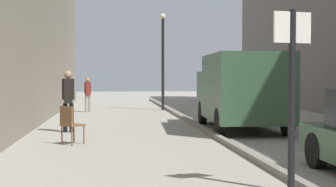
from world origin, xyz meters
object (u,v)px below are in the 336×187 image
at_px(street_sign_post, 292,84).
at_px(pedestrian_far_crossing, 88,92).
at_px(cafe_chair_near_window, 70,122).
at_px(delivery_van, 241,89).
at_px(pedestrian_main_foreground, 68,97).
at_px(lamp_post, 163,55).

bearing_deg(street_sign_post, pedestrian_far_crossing, -90.04).
bearing_deg(cafe_chair_near_window, delivery_van, 74.78).
relative_size(pedestrian_main_foreground, cafe_chair_near_window, 1.95).
bearing_deg(pedestrian_main_foreground, cafe_chair_near_window, 95.87).
height_order(pedestrian_main_foreground, street_sign_post, street_sign_post).
height_order(pedestrian_main_foreground, delivery_van, delivery_van).
bearing_deg(delivery_van, cafe_chair_near_window, -147.74).
distance_m(pedestrian_far_crossing, lamp_post, 4.16).
bearing_deg(pedestrian_main_foreground, street_sign_post, 115.77).
relative_size(delivery_van, cafe_chair_near_window, 5.58).
relative_size(lamp_post, cafe_chair_near_window, 5.06).
height_order(pedestrian_main_foreground, lamp_post, lamp_post).
xyz_separation_m(pedestrian_far_crossing, cafe_chair_near_window, (0.07, -10.87, -0.38)).
distance_m(street_sign_post, lamp_post, 17.11).
distance_m(delivery_van, street_sign_post, 8.20).
bearing_deg(lamp_post, pedestrian_main_foreground, -112.77).
distance_m(pedestrian_main_foreground, street_sign_post, 8.83).
relative_size(pedestrian_main_foreground, pedestrian_far_crossing, 1.14).
distance_m(delivery_van, cafe_chair_near_window, 5.79).
distance_m(delivery_van, lamp_post, 9.24).
relative_size(street_sign_post, lamp_post, 0.55).
xyz_separation_m(pedestrian_main_foreground, lamp_post, (3.83, 9.12, 1.66)).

